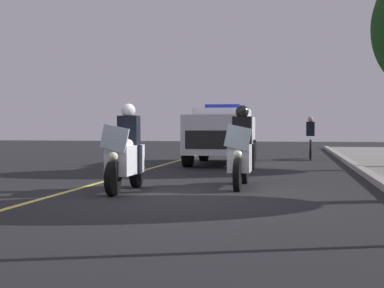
{
  "coord_description": "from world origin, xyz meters",
  "views": [
    {
      "loc": [
        9.34,
        2.13,
        1.24
      ],
      "look_at": [
        -1.74,
        0.0,
        0.9
      ],
      "focal_mm": 50.51,
      "sensor_mm": 36.0,
      "label": 1
    }
  ],
  "objects_px": {
    "police_motorcycle_lead_right": "(241,154)",
    "police_suv": "(222,133)",
    "cyclist_background": "(310,138)",
    "police_motorcycle_lead_left": "(126,155)"
  },
  "relations": [
    {
      "from": "police_motorcycle_lead_right",
      "to": "police_suv",
      "type": "xyz_separation_m",
      "value": [
        -7.2,
        -1.36,
        0.37
      ]
    },
    {
      "from": "police_motorcycle_lead_right",
      "to": "police_suv",
      "type": "relative_size",
      "value": 0.44
    },
    {
      "from": "police_motorcycle_lead_right",
      "to": "cyclist_background",
      "type": "relative_size",
      "value": 1.22
    },
    {
      "from": "police_motorcycle_lead_right",
      "to": "cyclist_background",
      "type": "bearing_deg",
      "value": 170.7
    },
    {
      "from": "police_motorcycle_lead_left",
      "to": "cyclist_background",
      "type": "height_order",
      "value": "police_motorcycle_lead_left"
    },
    {
      "from": "police_motorcycle_lead_left",
      "to": "police_motorcycle_lead_right",
      "type": "bearing_deg",
      "value": 118.58
    },
    {
      "from": "police_motorcycle_lead_left",
      "to": "police_suv",
      "type": "bearing_deg",
      "value": 174.71
    },
    {
      "from": "police_suv",
      "to": "cyclist_background",
      "type": "bearing_deg",
      "value": 135.33
    },
    {
      "from": "police_motorcycle_lead_left",
      "to": "police_motorcycle_lead_right",
      "type": "distance_m",
      "value": 2.43
    },
    {
      "from": "police_suv",
      "to": "cyclist_background",
      "type": "xyz_separation_m",
      "value": [
        -3.08,
        3.05,
        -0.22
      ]
    }
  ]
}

